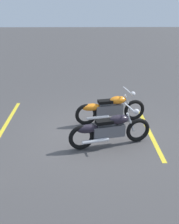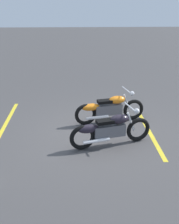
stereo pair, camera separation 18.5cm
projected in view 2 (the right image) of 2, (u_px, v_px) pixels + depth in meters
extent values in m
plane|color=#474444|center=(97.00, 133.00, 8.08)|extent=(60.00, 60.00, 0.00)
torus|color=black|center=(133.00, 110.00, 8.82)|extent=(0.68, 0.25, 0.67)
torus|color=black|center=(86.00, 115.00, 8.45)|extent=(0.68, 0.25, 0.67)
cube|color=#59595E|center=(109.00, 110.00, 8.59)|extent=(0.87, 0.39, 0.32)
ellipsoid|color=orange|center=(117.00, 100.00, 8.54)|extent=(0.57, 0.38, 0.24)
ellipsoid|color=orange|center=(91.00, 107.00, 8.40)|extent=(0.60, 0.35, 0.22)
cube|color=black|center=(105.00, 102.00, 8.45)|extent=(0.48, 0.33, 0.09)
cylinder|color=silver|center=(127.00, 103.00, 8.67)|extent=(0.27, 0.11, 0.56)
cylinder|color=silver|center=(126.00, 90.00, 8.49)|extent=(0.17, 0.61, 0.04)
sphere|color=silver|center=(132.00, 93.00, 8.59)|extent=(0.15, 0.15, 0.15)
cylinder|color=silver|center=(97.00, 117.00, 8.43)|extent=(0.70, 0.24, 0.09)
torus|color=black|center=(138.00, 130.00, 7.50)|extent=(0.68, 0.28, 0.67)
torus|color=black|center=(82.00, 138.00, 7.07)|extent=(0.68, 0.28, 0.67)
cube|color=#59595E|center=(109.00, 131.00, 7.24)|extent=(0.87, 0.43, 0.32)
ellipsoid|color=black|center=(119.00, 119.00, 7.20)|extent=(0.57, 0.40, 0.24)
ellipsoid|color=black|center=(88.00, 129.00, 7.03)|extent=(0.60, 0.37, 0.22)
cube|color=black|center=(105.00, 122.00, 7.10)|extent=(0.49, 0.34, 0.09)
cylinder|color=silver|center=(131.00, 122.00, 7.34)|extent=(0.27, 0.12, 0.56)
cylinder|color=silver|center=(130.00, 107.00, 7.16)|extent=(0.19, 0.61, 0.04)
sphere|color=silver|center=(137.00, 111.00, 7.27)|extent=(0.15, 0.15, 0.15)
cylinder|color=silver|center=(96.00, 141.00, 7.07)|extent=(0.70, 0.27, 0.09)
cube|color=yellow|center=(149.00, 132.00, 8.11)|extent=(0.14, 3.20, 0.01)
cube|color=yellow|center=(7.00, 122.00, 8.75)|extent=(0.14, 3.20, 0.01)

